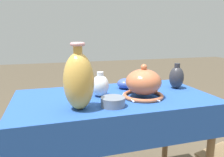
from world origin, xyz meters
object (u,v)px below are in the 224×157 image
(vase_dome_bell, at_px, (143,84))
(jar_round_porcelain, at_px, (100,85))
(vase_tall_bulbous, at_px, (79,81))
(pot_squat_slate, at_px, (113,102))
(bowl_shallow_cobalt, at_px, (126,84))
(jar_round_charcoal, at_px, (176,77))
(mosaic_tile_box, at_px, (92,85))

(vase_dome_bell, relative_size, jar_round_porcelain, 1.67)
(vase_tall_bulbous, xyz_separation_m, pot_squat_slate, (0.17, -0.01, -0.12))
(bowl_shallow_cobalt, distance_m, jar_round_charcoal, 0.35)
(vase_tall_bulbous, bearing_deg, mosaic_tile_box, 69.22)
(vase_tall_bulbous, distance_m, jar_round_porcelain, 0.25)
(vase_dome_bell, distance_m, mosaic_tile_box, 0.36)
(jar_round_porcelain, bearing_deg, mosaic_tile_box, 96.39)
(pot_squat_slate, bearing_deg, bowl_shallow_cobalt, 60.02)
(vase_tall_bulbous, xyz_separation_m, jar_round_charcoal, (0.69, 0.22, -0.07))
(mosaic_tile_box, xyz_separation_m, bowl_shallow_cobalt, (0.22, -0.04, 0.00))
(vase_dome_bell, distance_m, pot_squat_slate, 0.24)
(jar_round_porcelain, distance_m, jar_round_charcoal, 0.54)
(vase_dome_bell, distance_m, bowl_shallow_cobalt, 0.23)
(bowl_shallow_cobalt, relative_size, pot_squat_slate, 0.89)
(bowl_shallow_cobalt, distance_m, pot_squat_slate, 0.37)
(bowl_shallow_cobalt, bearing_deg, pot_squat_slate, -119.98)
(jar_round_porcelain, bearing_deg, vase_tall_bulbous, -128.98)
(vase_tall_bulbous, distance_m, jar_round_charcoal, 0.72)
(vase_dome_bell, height_order, mosaic_tile_box, vase_dome_bell)
(mosaic_tile_box, relative_size, pot_squat_slate, 1.04)
(vase_dome_bell, xyz_separation_m, bowl_shallow_cobalt, (-0.03, 0.22, -0.05))
(mosaic_tile_box, bearing_deg, jar_round_charcoal, -16.52)
(vase_tall_bulbous, height_order, bowl_shallow_cobalt, vase_tall_bulbous)
(bowl_shallow_cobalt, height_order, pot_squat_slate, bowl_shallow_cobalt)
(vase_tall_bulbous, distance_m, pot_squat_slate, 0.21)
(vase_tall_bulbous, relative_size, pot_squat_slate, 2.61)
(jar_round_porcelain, bearing_deg, vase_dome_bell, -21.84)
(vase_tall_bulbous, relative_size, mosaic_tile_box, 2.51)
(jar_round_charcoal, bearing_deg, mosaic_tile_box, 167.15)
(pot_squat_slate, bearing_deg, jar_round_porcelain, 95.61)
(mosaic_tile_box, bearing_deg, vase_tall_bulbous, -114.45)
(vase_tall_bulbous, distance_m, vase_dome_bell, 0.40)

